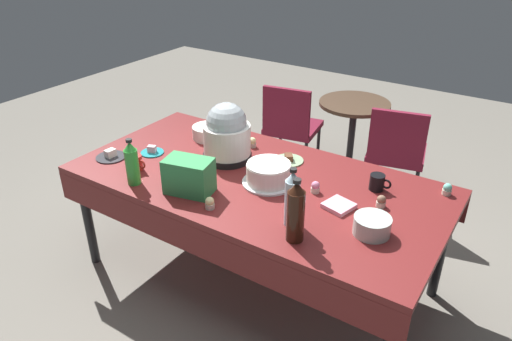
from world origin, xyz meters
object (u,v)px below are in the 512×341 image
object	(u,v)px
dessert_plate_charcoal	(111,156)
dessert_plate_teal	(152,151)
frosted_layer_cake	(269,174)
cupcake_cocoa	(315,187)
maroon_chair_left	(291,123)
soda_carton	(189,176)
slow_cooker	(227,134)
dessert_plate_sage	(289,160)
potluck_table	(256,187)
cupcake_vanilla	(447,189)
coffee_mug_red	(135,163)
ceramic_snack_bowl	(208,132)
glass_salad_bowl	(372,226)
coffee_mug_black	(377,182)
soda_bottle_cola	(296,212)
soda_bottle_water	(292,199)
round_cafe_table	(352,126)
cupcake_berry	(252,142)
soda_bottle_lime_soda	(132,163)
cupcake_lemon	(210,203)
maroon_chair_right	(396,149)
cupcake_rose	(381,201)

from	to	relation	value
dessert_plate_charcoal	dessert_plate_teal	bearing A→B (deg)	47.91
frosted_layer_cake	cupcake_cocoa	bearing A→B (deg)	11.53
maroon_chair_left	soda_carton	bearing A→B (deg)	-79.61
slow_cooker	dessert_plate_sage	distance (m)	0.42
potluck_table	cupcake_cocoa	distance (m)	0.38
cupcake_vanilla	coffee_mug_red	distance (m)	1.81
ceramic_snack_bowl	dessert_plate_charcoal	distance (m)	0.67
frosted_layer_cake	coffee_mug_red	xyz separation A→B (m)	(-0.76, -0.30, -0.01)
coffee_mug_red	soda_carton	size ratio (longest dim) A/B	0.49
glass_salad_bowl	coffee_mug_black	distance (m)	0.44
frosted_layer_cake	soda_carton	xyz separation A→B (m)	(-0.32, -0.32, 0.04)
frosted_layer_cake	soda_bottle_cola	distance (m)	0.56
frosted_layer_cake	soda_bottle_water	bearing A→B (deg)	-42.63
glass_salad_bowl	ceramic_snack_bowl	distance (m)	1.43
dessert_plate_teal	round_cafe_table	world-z (taller)	dessert_plate_teal
cupcake_berry	round_cafe_table	size ratio (longest dim) A/B	0.09
cupcake_berry	cupcake_vanilla	xyz separation A→B (m)	(1.24, 0.08, 0.00)
dessert_plate_teal	cupcake_berry	size ratio (longest dim) A/B	2.21
soda_bottle_lime_soda	maroon_chair_left	world-z (taller)	soda_bottle_lime_soda
dessert_plate_teal	soda_bottle_lime_soda	world-z (taller)	soda_bottle_lime_soda
frosted_layer_cake	soda_bottle_cola	size ratio (longest dim) A/B	0.93
glass_salad_bowl	round_cafe_table	bearing A→B (deg)	115.09
dessert_plate_charcoal	soda_bottle_lime_soda	xyz separation A→B (m)	(0.37, -0.15, 0.12)
cupcake_vanilla	soda_carton	xyz separation A→B (m)	(-1.21, -0.76, 0.07)
slow_cooker	coffee_mug_black	bearing A→B (deg)	9.24
soda_bottle_cola	maroon_chair_left	bearing A→B (deg)	119.83
dessert_plate_sage	cupcake_berry	xyz separation A→B (m)	(-0.31, 0.05, 0.02)
coffee_mug_red	dessert_plate_teal	bearing A→B (deg)	109.96
cupcake_lemon	coffee_mug_red	size ratio (longest dim) A/B	0.53
cupcake_vanilla	maroon_chair_left	world-z (taller)	maroon_chair_left
cupcake_berry	coffee_mug_black	distance (m)	0.90
maroon_chair_left	cupcake_berry	bearing A→B (deg)	-74.67
soda_bottle_lime_soda	soda_carton	size ratio (longest dim) A/B	1.08
glass_salad_bowl	soda_bottle_lime_soda	distance (m)	1.36
potluck_table	slow_cooker	xyz separation A→B (m)	(-0.29, 0.11, 0.23)
dessert_plate_charcoal	soda_carton	bearing A→B (deg)	-4.00
frosted_layer_cake	cupcake_lemon	xyz separation A→B (m)	(-0.12, -0.40, -0.03)
frosted_layer_cake	cupcake_vanilla	distance (m)	0.99
potluck_table	soda_bottle_water	xyz separation A→B (m)	(0.41, -0.30, 0.21)
soda_bottle_cola	dessert_plate_sage	bearing A→B (deg)	121.73
cupcake_cocoa	coffee_mug_black	distance (m)	0.35
cupcake_berry	maroon_chair_right	size ratio (longest dim) A/B	0.08
cupcake_berry	maroon_chair_left	distance (m)	1.11
glass_salad_bowl	cupcake_cocoa	xyz separation A→B (m)	(-0.41, 0.20, -0.01)
slow_cooker	round_cafe_table	distance (m)	1.57
cupcake_rose	cupcake_berry	size ratio (longest dim) A/B	1.00
dessert_plate_sage	soda_bottle_water	world-z (taller)	soda_bottle_water
maroon_chair_right	cupcake_vanilla	bearing A→B (deg)	-59.17
cupcake_berry	soda_bottle_water	bearing A→B (deg)	-44.22
cupcake_berry	maroon_chair_left	bearing A→B (deg)	105.33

